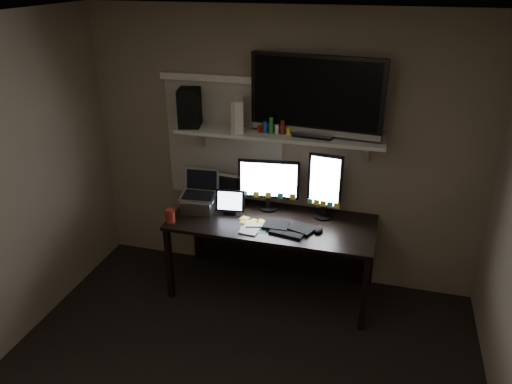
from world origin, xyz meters
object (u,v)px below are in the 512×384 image
(monitor_portrait, at_px, (325,186))
(tv, at_px, (316,96))
(cup, at_px, (170,216))
(tablet, at_px, (230,202))
(laptop, at_px, (198,193))
(monitor_landscape, at_px, (269,185))
(desk, at_px, (275,232))
(keyboard, at_px, (289,227))
(mouse, at_px, (319,230))
(speaker, at_px, (190,108))
(game_console, at_px, (239,115))

(monitor_portrait, distance_m, tv, 0.79)
(cup, distance_m, tv, 1.61)
(tablet, xyz_separation_m, laptop, (-0.30, -0.03, 0.07))
(monitor_landscape, bearing_deg, desk, -56.97)
(monitor_landscape, relative_size, keyboard, 1.25)
(desk, bearing_deg, cup, -156.16)
(keyboard, height_order, laptop, laptop)
(keyboard, height_order, tablet, tablet)
(desk, relative_size, laptop, 4.97)
(mouse, height_order, tv, tv)
(keyboard, xyz_separation_m, tv, (0.13, 0.30, 1.07))
(monitor_portrait, distance_m, cup, 1.37)
(desk, bearing_deg, tablet, -169.58)
(laptop, distance_m, cup, 0.34)
(monitor_portrait, xyz_separation_m, tablet, (-0.82, -0.15, -0.19))
(keyboard, xyz_separation_m, speaker, (-0.97, 0.28, 0.90))
(desk, xyz_separation_m, keyboard, (0.17, -0.22, 0.19))
(monitor_portrait, height_order, speaker, speaker)
(mouse, height_order, tablet, tablet)
(desk, distance_m, speaker, 1.36)
(keyboard, height_order, mouse, mouse)
(cup, height_order, speaker, speaker)
(keyboard, distance_m, cup, 1.04)
(keyboard, distance_m, tablet, 0.60)
(keyboard, xyz_separation_m, laptop, (-0.87, 0.12, 0.17))
(keyboard, relative_size, speaker, 1.33)
(tv, xyz_separation_m, game_console, (-0.65, -0.02, -0.19))
(keyboard, height_order, game_console, game_console)
(monitor_landscape, bearing_deg, tv, -10.92)
(game_console, bearing_deg, laptop, -172.33)
(mouse, bearing_deg, game_console, 168.53)
(mouse, relative_size, tablet, 0.41)
(tablet, distance_m, speaker, 0.91)
(keyboard, xyz_separation_m, game_console, (-0.52, 0.28, 0.87))
(cup, bearing_deg, tv, 21.54)
(keyboard, distance_m, game_console, 1.05)
(game_console, bearing_deg, tv, -14.79)
(monitor_portrait, xyz_separation_m, keyboard, (-0.25, -0.29, -0.29))
(keyboard, height_order, tv, tv)
(speaker, bearing_deg, tv, -11.19)
(tablet, distance_m, laptop, 0.31)
(monitor_portrait, height_order, cup, monitor_portrait)
(tablet, xyz_separation_m, cup, (-0.45, -0.30, -0.05))
(cup, distance_m, speaker, 0.96)
(tablet, bearing_deg, monitor_landscape, 23.57)
(tablet, bearing_deg, mouse, -16.33)
(monitor_landscape, bearing_deg, cup, -154.35)
(monitor_landscape, distance_m, tv, 0.93)
(monitor_landscape, height_order, tv, tv)
(desk, xyz_separation_m, laptop, (-0.70, -0.10, 0.36))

